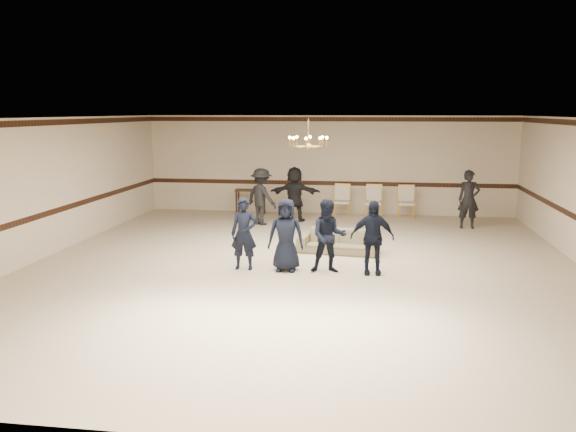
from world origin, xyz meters
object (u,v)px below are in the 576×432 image
(adult_mid, at_px, (295,194))
(banquet_chair_mid, at_px, (374,202))
(boy_a, at_px, (244,234))
(boy_d, at_px, (372,238))
(settee, at_px, (338,241))
(banquet_chair_left, at_px, (342,201))
(adult_right, at_px, (469,199))
(banquet_chair_right, at_px, (406,203))
(boy_c, at_px, (329,236))
(console_table, at_px, (251,202))
(adult_left, at_px, (261,197))
(chandelier, at_px, (308,132))
(boy_b, at_px, (286,235))

(adult_mid, relative_size, banquet_chair_mid, 1.62)
(boy_a, distance_m, boy_d, 2.70)
(settee, bearing_deg, banquet_chair_left, 99.44)
(boy_a, height_order, adult_right, adult_right)
(settee, height_order, banquet_chair_right, banquet_chair_right)
(boy_a, bearing_deg, boy_c, -0.52)
(adult_right, bearing_deg, banquet_chair_mid, 154.21)
(console_table, bearing_deg, adult_mid, -36.80)
(adult_mid, height_order, banquet_chair_left, adult_mid)
(boy_a, relative_size, banquet_chair_left, 1.49)
(boy_d, distance_m, settee, 2.03)
(banquet_chair_left, bearing_deg, adult_mid, -144.84)
(boy_d, bearing_deg, boy_c, 174.84)
(console_table, bearing_deg, adult_left, -72.19)
(banquet_chair_mid, bearing_deg, chandelier, -101.32)
(adult_right, distance_m, banquet_chair_mid, 2.98)
(adult_left, bearing_deg, settee, 162.24)
(boy_a, xyz_separation_m, banquet_chair_left, (1.72, 6.56, -0.25))
(adult_right, bearing_deg, console_table, 166.62)
(boy_a, distance_m, banquet_chair_left, 6.79)
(banquet_chair_left, relative_size, banquet_chair_right, 1.00)
(banquet_chair_left, bearing_deg, boy_a, -99.85)
(settee, xyz_separation_m, banquet_chair_right, (1.83, 4.77, 0.24))
(settee, distance_m, adult_mid, 4.29)
(banquet_chair_right, bearing_deg, console_table, 174.96)
(adult_left, xyz_separation_m, console_table, (-0.69, 1.72, -0.43))
(boy_a, bearing_deg, adult_mid, 86.33)
(boy_a, relative_size, adult_left, 0.92)
(boy_b, relative_size, adult_mid, 0.92)
(chandelier, height_order, adult_mid, chandelier)
(boy_b, bearing_deg, boy_c, -1.66)
(boy_c, distance_m, banquet_chair_mid, 6.63)
(adult_left, xyz_separation_m, adult_right, (6.00, 0.30, 0.00))
(console_table, bearing_deg, banquet_chair_right, -6.43)
(banquet_chair_left, bearing_deg, chandelier, -90.76)
(banquet_chair_mid, distance_m, banquet_chair_right, 1.00)
(boy_a, relative_size, adult_right, 0.92)
(banquet_chair_mid, bearing_deg, boy_a, -107.66)
(boy_b, bearing_deg, adult_mid, 94.15)
(boy_a, bearing_deg, banquet_chair_right, 59.92)
(chandelier, relative_size, adult_right, 0.56)
(adult_mid, distance_m, banquet_chair_right, 3.52)
(boy_a, relative_size, settee, 0.81)
(chandelier, distance_m, boy_c, 2.57)
(banquet_chair_mid, bearing_deg, boy_c, -93.13)
(adult_left, distance_m, banquet_chair_mid, 3.65)
(boy_c, height_order, console_table, boy_c)
(boy_a, bearing_deg, banquet_chair_left, 74.78)
(adult_right, relative_size, banquet_chair_left, 1.62)
(boy_d, distance_m, adult_right, 5.99)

